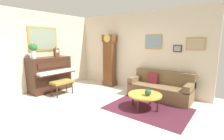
# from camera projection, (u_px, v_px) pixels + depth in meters

# --- Properties ---
(ground_plane) EXTENTS (6.40, 6.00, 0.10)m
(ground_plane) POSITION_uv_depth(u_px,v_px,m) (89.00, 109.00, 4.48)
(ground_plane) COLOR beige
(wall_left) EXTENTS (0.13, 4.90, 2.80)m
(wall_left) POSITION_uv_depth(u_px,v_px,m) (36.00, 52.00, 5.78)
(wall_left) COLOR beige
(wall_left) RESTS_ON ground_plane
(wall_back) EXTENTS (5.30, 0.13, 2.80)m
(wall_back) POSITION_uv_depth(u_px,v_px,m) (135.00, 51.00, 6.08)
(wall_back) COLOR beige
(wall_back) RESTS_ON ground_plane
(area_rug) EXTENTS (2.10, 1.50, 0.01)m
(area_rug) POSITION_uv_depth(u_px,v_px,m) (148.00, 109.00, 4.38)
(area_rug) COLOR #4C1E2D
(area_rug) RESTS_ON ground_plane
(piano) EXTENTS (0.87, 1.44, 1.22)m
(piano) POSITION_uv_depth(u_px,v_px,m) (50.00, 74.00, 5.91)
(piano) COLOR #3D2316
(piano) RESTS_ON ground_plane
(piano_bench) EXTENTS (0.42, 0.70, 0.48)m
(piano_bench) POSITION_uv_depth(u_px,v_px,m) (62.00, 83.00, 5.45)
(piano_bench) COLOR #3D2316
(piano_bench) RESTS_ON ground_plane
(grandfather_clock) EXTENTS (0.52, 0.34, 2.03)m
(grandfather_clock) POSITION_uv_depth(u_px,v_px,m) (109.00, 62.00, 6.54)
(grandfather_clock) COLOR brown
(grandfather_clock) RESTS_ON ground_plane
(couch) EXTENTS (1.90, 0.80, 0.84)m
(couch) POSITION_uv_depth(u_px,v_px,m) (160.00, 88.00, 5.19)
(couch) COLOR brown
(couch) RESTS_ON ground_plane
(coffee_table) EXTENTS (0.88, 0.88, 0.41)m
(coffee_table) POSITION_uv_depth(u_px,v_px,m) (145.00, 95.00, 4.34)
(coffee_table) COLOR gold
(coffee_table) RESTS_ON ground_plane
(mantel_clock) EXTENTS (0.13, 0.18, 0.38)m
(mantel_clock) POSITION_uv_depth(u_px,v_px,m) (56.00, 52.00, 6.01)
(mantel_clock) COLOR brown
(mantel_clock) RESTS_ON piano
(flower_vase) EXTENTS (0.26, 0.26, 0.58)m
(flower_vase) POSITION_uv_depth(u_px,v_px,m) (33.00, 49.00, 5.32)
(flower_vase) COLOR silver
(flower_vase) RESTS_ON piano
(green_jug) EXTENTS (0.17, 0.17, 0.24)m
(green_jug) POSITION_uv_depth(u_px,v_px,m) (148.00, 92.00, 4.18)
(green_jug) COLOR #234C33
(green_jug) RESTS_ON coffee_table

